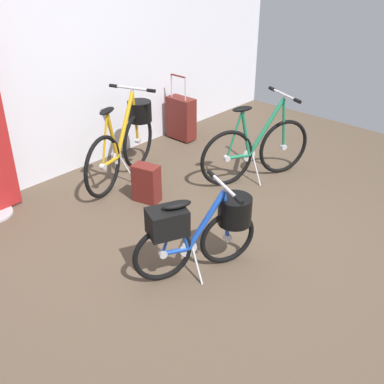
{
  "coord_description": "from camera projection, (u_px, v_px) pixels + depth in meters",
  "views": [
    {
      "loc": [
        -2.47,
        -1.82,
        2.32
      ],
      "look_at": [
        -0.12,
        0.34,
        0.55
      ],
      "focal_mm": 43.96,
      "sensor_mm": 36.0,
      "label": 1
    }
  ],
  "objects": [
    {
      "name": "display_bike_left",
      "position": [
        127.0,
        138.0,
        4.91
      ],
      "size": [
        1.27,
        0.61,
        0.94
      ],
      "color": "black",
      "rests_on": "ground_plane"
    },
    {
      "name": "backpack_on_floor",
      "position": [
        147.0,
        183.0,
        4.55
      ],
      "size": [
        0.23,
        0.28,
        0.38
      ],
      "color": "maroon",
      "rests_on": "ground_plane"
    },
    {
      "name": "folding_bike_foreground",
      "position": [
        202.0,
        227.0,
        3.51
      ],
      "size": [
        0.94,
        0.58,
        0.72
      ],
      "color": "black",
      "rests_on": "ground_plane"
    },
    {
      "name": "ground_plane",
      "position": [
        233.0,
        260.0,
        3.79
      ],
      "size": [
        6.97,
        6.97,
        0.0
      ],
      "primitive_type": "plane",
      "color": "brown"
    },
    {
      "name": "rolling_suitcase",
      "position": [
        181.0,
        118.0,
        5.88
      ],
      "size": [
        0.18,
        0.36,
        0.83
      ],
      "color": "maroon",
      "rests_on": "ground_plane"
    },
    {
      "name": "back_wall",
      "position": [
        43.0,
        29.0,
        4.46
      ],
      "size": [
        6.97,
        0.1,
        3.03
      ],
      "primitive_type": "cube",
      "color": "silver",
      "rests_on": "ground_plane"
    },
    {
      "name": "display_bike_right",
      "position": [
        256.0,
        149.0,
        4.89
      ],
      "size": [
        1.21,
        0.63,
        0.91
      ],
      "color": "black",
      "rests_on": "ground_plane"
    }
  ]
}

